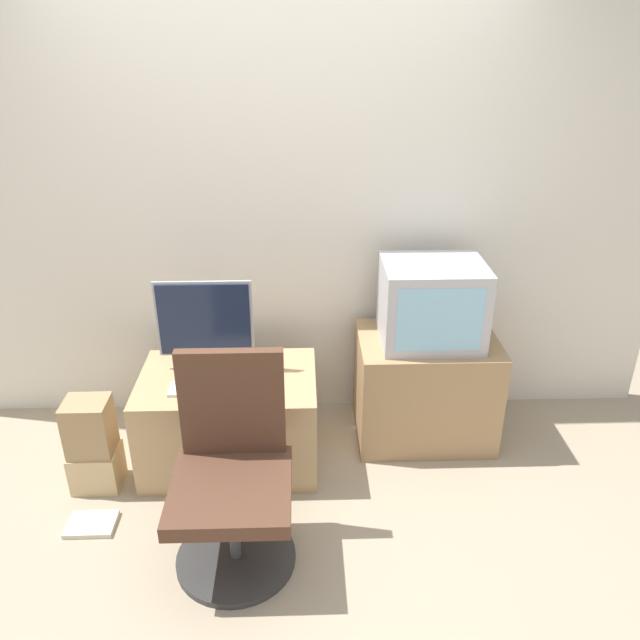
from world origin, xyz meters
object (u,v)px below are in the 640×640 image
main_monitor (205,325)px  book (91,524)px  mouse (253,387)px  crt_tv (432,303)px  keyboard (206,389)px  office_chair (233,480)px  cardboard_box_lower (97,467)px

main_monitor → book: size_ratio=2.17×
main_monitor → mouse: size_ratio=7.62×
crt_tv → keyboard: bearing=-165.0°
book → mouse: bearing=25.6°
main_monitor → office_chair: (0.19, -0.76, -0.38)m
mouse → cardboard_box_lower: size_ratio=0.27×
main_monitor → mouse: 0.42m
cardboard_box_lower → book: 0.33m
main_monitor → book: 1.11m
crt_tv → office_chair: 1.40m
cardboard_box_lower → book: size_ratio=1.04×
main_monitor → office_chair: main_monitor is taller
main_monitor → crt_tv: (1.20, 0.10, 0.07)m
cardboard_box_lower → mouse: bearing=4.4°
mouse → office_chair: (-0.06, -0.54, -0.14)m
keyboard → cardboard_box_lower: size_ratio=1.52×
office_chair → cardboard_box_lower: office_chair is taller
mouse → crt_tv: (0.94, 0.32, 0.30)m
main_monitor → crt_tv: bearing=4.6°
office_chair → cardboard_box_lower: size_ratio=3.97×
keyboard → cardboard_box_lower: keyboard is taller
office_chair → book: size_ratio=4.14×
office_chair → cardboard_box_lower: bearing=148.3°
book → main_monitor: bearing=48.8°
keyboard → book: bearing=-144.9°
keyboard → crt_tv: 1.26m
office_chair → book: 0.83m
office_chair → mouse: bearing=83.4°
mouse → office_chair: office_chair is taller
keyboard → office_chair: office_chair is taller
main_monitor → cardboard_box_lower: size_ratio=2.08×
keyboard → main_monitor: bearing=93.6°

